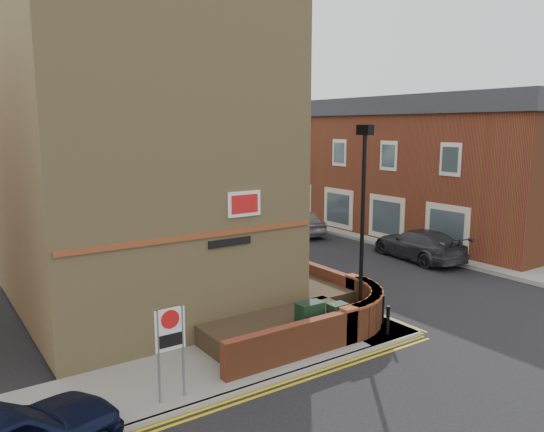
{
  "coord_description": "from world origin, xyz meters",
  "views": [
    {
      "loc": [
        -9.54,
        -10.24,
        6.37
      ],
      "look_at": [
        0.2,
        4.0,
        3.45
      ],
      "focal_mm": 35.0,
      "sensor_mm": 36.0,
      "label": 1
    }
  ],
  "objects": [
    {
      "name": "tree_far",
      "position": [
        2.0,
        30.05,
        4.91
      ],
      "size": [
        3.81,
        3.81,
        7.0
      ],
      "color": "#382B1E",
      "rests_on": "pavement_main"
    },
    {
      "name": "kerb_main_far",
      "position": [
        11.0,
        13.0,
        0.06
      ],
      "size": [
        0.15,
        40.0,
        0.12
      ],
      "primitive_type": "cube",
      "color": "gray",
      "rests_on": "ground"
    },
    {
      "name": "bollard_far",
      "position": [
        2.6,
        1.2,
        0.57
      ],
      "size": [
        0.11,
        0.11,
        0.9
      ],
      "primitive_type": "cylinder",
      "color": "black",
      "rests_on": "pavement_corner"
    },
    {
      "name": "garden_wall",
      "position": [
        0.0,
        2.5,
        0.0
      ],
      "size": [
        6.8,
        6.0,
        1.2
      ],
      "primitive_type": null,
      "color": "brown",
      "rests_on": "ground"
    },
    {
      "name": "pavement_main",
      "position": [
        2.0,
        16.0,
        0.06
      ],
      "size": [
        2.0,
        32.0,
        0.12
      ],
      "primitive_type": "cube",
      "color": "gray",
      "rests_on": "ground"
    },
    {
      "name": "pavement_corner",
      "position": [
        -3.5,
        1.5,
        0.06
      ],
      "size": [
        13.0,
        3.0,
        0.12
      ],
      "primitive_type": "cube",
      "color": "gray",
      "rests_on": "ground"
    },
    {
      "name": "traffic_light_assembly",
      "position": [
        2.4,
        25.0,
        2.78
      ],
      "size": [
        0.2,
        0.16,
        4.2
      ],
      "color": "black",
      "rests_on": "pavement_main"
    },
    {
      "name": "grey_car_far",
      "position": [
        10.41,
        6.37,
        0.74
      ],
      "size": [
        2.74,
        5.35,
        1.48
      ],
      "primitive_type": "imported",
      "rotation": [
        0.0,
        0.0,
        3.01
      ],
      "color": "#2C2C31",
      "rests_on": "ground"
    },
    {
      "name": "zone_sign",
      "position": [
        -5.0,
        0.5,
        1.64
      ],
      "size": [
        0.72,
        0.07,
        2.2
      ],
      "color": "slate",
      "rests_on": "pavement_corner"
    },
    {
      "name": "lamppost",
      "position": [
        1.6,
        1.2,
        3.34
      ],
      "size": [
        0.25,
        0.5,
        6.3
      ],
      "color": "black",
      "rests_on": "pavement_corner"
    },
    {
      "name": "bollard_near",
      "position": [
        2.0,
        0.4,
        0.57
      ],
      "size": [
        0.11,
        0.11,
        0.9
      ],
      "primitive_type": "cylinder",
      "color": "black",
      "rests_on": "pavement_corner"
    },
    {
      "name": "tree_near",
      "position": [
        2.0,
        14.05,
        4.7
      ],
      "size": [
        3.64,
        3.65,
        6.7
      ],
      "color": "#382B1E",
      "rests_on": "pavement_main"
    },
    {
      "name": "red_car_main",
      "position": [
        4.9,
        18.23,
        0.67
      ],
      "size": [
        3.58,
        5.27,
        1.34
      ],
      "primitive_type": "imported",
      "rotation": [
        0.0,
        0.0,
        -0.31
      ],
      "color": "maroon",
      "rests_on": "ground"
    },
    {
      "name": "ground",
      "position": [
        0.0,
        0.0,
        0.0
      ],
      "size": [
        120.0,
        120.0,
        0.0
      ],
      "primitive_type": "plane",
      "color": "black",
      "rests_on": "ground"
    },
    {
      "name": "silver_car_near",
      "position": [
        3.6,
        11.07,
        0.67
      ],
      "size": [
        1.84,
        4.18,
        1.34
      ],
      "primitive_type": "imported",
      "rotation": [
        0.0,
        0.0,
        -0.11
      ],
      "color": "silver",
      "rests_on": "ground"
    },
    {
      "name": "kerb_main_near",
      "position": [
        3.0,
        16.0,
        0.06
      ],
      "size": [
        0.15,
        32.0,
        0.12
      ],
      "primitive_type": "cube",
      "color": "gray",
      "rests_on": "ground"
    },
    {
      "name": "silver_car_far",
      "position": [
        9.29,
        14.55,
        0.78
      ],
      "size": [
        2.72,
        4.87,
        1.56
      ],
      "primitive_type": "imported",
      "rotation": [
        0.0,
        0.0,
        2.94
      ],
      "color": "#929399",
      "rests_on": "ground"
    },
    {
      "name": "yellow_lines_main",
      "position": [
        3.25,
        16.0,
        0.01
      ],
      "size": [
        0.28,
        32.0,
        0.01
      ],
      "primitive_type": "cube",
      "color": "gold",
      "rests_on": "ground"
    },
    {
      "name": "utility_cabinet_large",
      "position": [
        -0.3,
        1.3,
        0.72
      ],
      "size": [
        0.8,
        0.45,
        1.2
      ],
      "primitive_type": "cube",
      "color": "black",
      "rests_on": "pavement_corner"
    },
    {
      "name": "far_terrace_cream",
      "position": [
        14.5,
        38.0,
        4.05
      ],
      "size": [
        5.4,
        12.4,
        8.0
      ],
      "color": "beige",
      "rests_on": "ground"
    },
    {
      "name": "kerb_side",
      "position": [
        -3.5,
        0.0,
        0.06
      ],
      "size": [
        13.0,
        0.15,
        0.12
      ],
      "primitive_type": "cube",
      "color": "gray",
      "rests_on": "ground"
    },
    {
      "name": "pavement_far",
      "position": [
        13.0,
        13.0,
        0.06
      ],
      "size": [
        4.0,
        40.0,
        0.12
      ],
      "primitive_type": "cube",
      "color": "gray",
      "rests_on": "ground"
    },
    {
      "name": "tree_mid",
      "position": [
        2.0,
        22.05,
        5.2
      ],
      "size": [
        4.03,
        4.03,
        7.42
      ],
      "color": "#382B1E",
      "rests_on": "pavement_main"
    },
    {
      "name": "corner_building",
      "position": [
        -2.84,
        8.0,
        6.23
      ],
      "size": [
        8.95,
        10.4,
        13.6
      ],
      "color": "tan",
      "rests_on": "ground"
    },
    {
      "name": "yellow_lines_side",
      "position": [
        -3.5,
        -0.25,
        0.01
      ],
      "size": [
        13.0,
        0.28,
        0.01
      ],
      "primitive_type": "cube",
      "color": "gold",
      "rests_on": "ground"
    },
    {
      "name": "far_terrace",
      "position": [
        14.5,
        17.0,
        4.04
      ],
      "size": [
        5.4,
        30.4,
        8.0
      ],
      "color": "brown",
      "rests_on": "ground"
    },
    {
      "name": "utility_cabinet_small",
      "position": [
        0.5,
        1.0,
        0.67
      ],
      "size": [
        0.55,
        0.4,
        1.1
      ],
      "primitive_type": "cube",
      "color": "black",
      "rests_on": "pavement_corner"
    }
  ]
}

